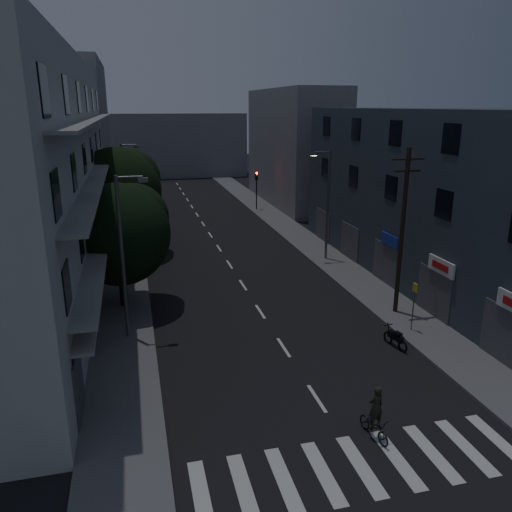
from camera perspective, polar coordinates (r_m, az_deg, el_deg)
name	(u,v)px	position (r m, az deg, el deg)	size (l,w,h in m)	color
ground	(218,247)	(41.33, -4.38, 1.08)	(160.00, 160.00, 0.00)	black
sidewalk_left	(124,252)	(40.80, -14.81, 0.46)	(3.00, 90.00, 0.15)	#565659
sidewalk_right	(304,240)	(43.14, 5.49, 1.83)	(3.00, 90.00, 0.15)	#565659
crosswalk	(361,466)	(17.83, 11.89, -22.41)	(10.90, 3.00, 0.01)	beige
lane_markings	(207,229)	(47.31, -5.67, 3.08)	(0.15, 60.50, 0.01)	beige
building_left	(38,178)	(32.97, -23.62, 8.14)	(7.00, 36.00, 14.00)	#ACADA8
building_right	(428,197)	(34.27, 19.11, 6.35)	(6.19, 28.00, 11.00)	#2D343D
building_far_left	(80,134)	(62.57, -19.52, 12.98)	(6.00, 20.00, 16.00)	slate
building_far_right	(294,148)	(59.42, 4.31, 12.26)	(6.00, 20.00, 13.00)	slate
building_far_end	(170,145)	(84.73, -9.79, 12.40)	(24.00, 8.00, 10.00)	slate
tree_near	(120,230)	(28.63, -15.32, 2.85)	(5.71, 5.71, 7.05)	black
tree_mid	(118,188)	(39.13, -15.51, 7.48)	(6.61, 6.61, 8.14)	black
tree_far	(123,179)	(51.85, -14.99, 8.54)	(5.25, 5.25, 6.49)	black
traffic_signal_far_right	(257,182)	(55.19, 0.07, 8.40)	(0.28, 0.37, 4.10)	black
traffic_signal_far_left	(134,187)	(53.46, -13.80, 7.65)	(0.28, 0.37, 4.10)	black
street_lamp_left_near	(124,250)	(24.49, -14.83, 0.66)	(1.51, 0.25, 8.00)	#595E61
street_lamp_right	(326,200)	(36.88, 8.06, 6.38)	(1.51, 0.25, 8.00)	#575A5F
street_lamp_left_far	(126,186)	(44.10, -14.66, 7.70)	(1.51, 0.25, 8.00)	#5A5B62
utility_pole	(402,229)	(27.71, 16.36, 2.97)	(1.80, 0.24, 9.00)	black
bus_stop_sign	(414,298)	(26.40, 17.62, -4.61)	(0.06, 0.35, 2.52)	#595B60
motorcycle	(395,339)	(25.21, 15.65, -9.10)	(0.56, 1.67, 1.08)	black
cyclist	(375,420)	(18.73, 13.41, -17.79)	(0.82, 1.67, 2.02)	black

